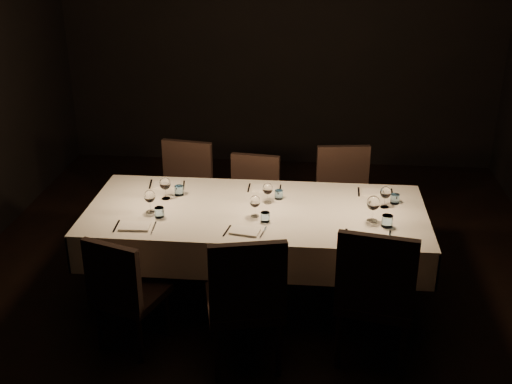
# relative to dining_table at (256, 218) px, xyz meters

# --- Properties ---
(room) EXTENTS (5.01, 6.01, 3.01)m
(room) POSITION_rel_dining_table_xyz_m (0.00, 0.00, 0.81)
(room) COLOR black
(room) RESTS_ON ground
(dining_table) EXTENTS (2.52, 1.12, 0.76)m
(dining_table) POSITION_rel_dining_table_xyz_m (0.00, 0.00, 0.00)
(dining_table) COLOR black
(dining_table) RESTS_ON ground
(chair_near_left) EXTENTS (0.53, 0.53, 0.87)m
(chair_near_left) POSITION_rel_dining_table_xyz_m (-0.82, -0.74, -0.20)
(chair_near_left) COLOR black
(chair_near_left) RESTS_ON ground
(place_setting_near_left) EXTENTS (0.31, 0.40, 0.17)m
(place_setting_near_left) POSITION_rel_dining_table_xyz_m (-0.76, -0.22, 0.14)
(place_setting_near_left) COLOR silver
(place_setting_near_left) RESTS_ON dining_table
(chair_near_center) EXTENTS (0.57, 0.57, 1.00)m
(chair_near_center) POSITION_rel_dining_table_xyz_m (0.01, -0.86, -0.14)
(chair_near_center) COLOR black
(chair_near_center) RESTS_ON ground
(place_setting_near_center) EXTENTS (0.31, 0.39, 0.16)m
(place_setting_near_center) POSITION_rel_dining_table_xyz_m (0.01, -0.22, 0.14)
(place_setting_near_center) COLOR silver
(place_setting_near_center) RESTS_ON dining_table
(chair_near_right) EXTENTS (0.57, 0.57, 1.02)m
(chair_near_right) POSITION_rel_dining_table_xyz_m (0.84, -0.73, -0.13)
(chair_near_right) COLOR black
(chair_near_right) RESTS_ON ground
(place_setting_near_right) EXTENTS (0.37, 0.41, 0.19)m
(place_setting_near_right) POSITION_rel_dining_table_xyz_m (0.85, -0.22, 0.15)
(place_setting_near_right) COLOR silver
(place_setting_near_right) RESTS_ON dining_table
(chair_far_left) EXTENTS (0.51, 0.51, 0.94)m
(chair_far_left) POSITION_rel_dining_table_xyz_m (-0.72, 0.84, -0.17)
(chair_far_left) COLOR black
(chair_far_left) RESTS_ON ground
(place_setting_far_left) EXTENTS (0.33, 0.40, 0.18)m
(place_setting_far_left) POSITION_rel_dining_table_xyz_m (-0.70, 0.22, 0.14)
(place_setting_far_left) COLOR silver
(place_setting_far_left) RESTS_ON dining_table
(chair_far_center) EXTENTS (0.47, 0.47, 0.88)m
(chair_far_center) POSITION_rel_dining_table_xyz_m (-0.09, 0.73, -0.20)
(chair_far_center) COLOR black
(chair_far_center) RESTS_ON ground
(place_setting_far_center) EXTENTS (0.29, 0.39, 0.16)m
(place_setting_far_center) POSITION_rel_dining_table_xyz_m (0.08, 0.22, 0.14)
(place_setting_far_center) COLOR silver
(place_setting_far_center) RESTS_ON dining_table
(chair_far_right) EXTENTS (0.51, 0.51, 0.95)m
(chair_far_right) POSITION_rel_dining_table_xyz_m (0.69, 0.82, -0.16)
(chair_far_right) COLOR black
(chair_far_right) RESTS_ON ground
(place_setting_far_right) EXTENTS (0.30, 0.39, 0.17)m
(place_setting_far_right) POSITION_rel_dining_table_xyz_m (0.96, 0.22, 0.14)
(place_setting_far_right) COLOR silver
(place_setting_far_right) RESTS_ON dining_table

